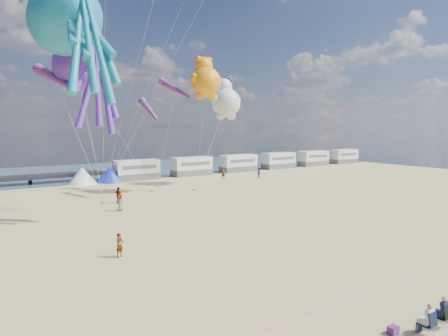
% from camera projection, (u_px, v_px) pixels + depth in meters
% --- Properties ---
extents(ground, '(120.00, 120.00, 0.00)m').
position_uv_depth(ground, '(301.00, 261.00, 23.77)').
color(ground, '#D0BA78').
rests_on(ground, ground).
extents(water, '(120.00, 120.00, 0.00)m').
position_uv_depth(water, '(70.00, 173.00, 68.85)').
color(water, '#355065').
rests_on(water, ground).
extents(motorhome_0, '(6.60, 2.50, 3.00)m').
position_uv_depth(motorhome_0, '(137.00, 170.00, 59.78)').
color(motorhome_0, silver).
rests_on(motorhome_0, ground).
extents(motorhome_1, '(6.60, 2.50, 3.00)m').
position_uv_depth(motorhome_1, '(192.00, 166.00, 65.13)').
color(motorhome_1, silver).
rests_on(motorhome_1, ground).
extents(motorhome_2, '(6.60, 2.50, 3.00)m').
position_uv_depth(motorhome_2, '(238.00, 163.00, 70.48)').
color(motorhome_2, silver).
rests_on(motorhome_2, ground).
extents(motorhome_3, '(6.60, 2.50, 3.00)m').
position_uv_depth(motorhome_3, '(279.00, 161.00, 75.83)').
color(motorhome_3, silver).
rests_on(motorhome_3, ground).
extents(motorhome_4, '(6.60, 2.50, 3.00)m').
position_uv_depth(motorhome_4, '(313.00, 158.00, 81.18)').
color(motorhome_4, silver).
rests_on(motorhome_4, ground).
extents(motorhome_5, '(6.60, 2.50, 3.00)m').
position_uv_depth(motorhome_5, '(344.00, 156.00, 86.53)').
color(motorhome_5, silver).
rests_on(motorhome_5, ground).
extents(tent_white, '(4.00, 4.00, 2.40)m').
position_uv_depth(tent_white, '(82.00, 176.00, 55.31)').
color(tent_white, white).
rests_on(tent_white, ground).
extents(tent_blue, '(4.00, 4.00, 2.40)m').
position_uv_depth(tent_blue, '(111.00, 174.00, 57.56)').
color(tent_blue, '#1933CC').
rests_on(tent_blue, ground).
extents(cooler_purple, '(0.40, 0.30, 0.32)m').
position_uv_depth(cooler_purple, '(393.00, 330.00, 15.45)').
color(cooler_purple, '#591D6F').
rests_on(cooler_purple, ground).
extents(rope_line, '(34.00, 0.03, 0.03)m').
position_uv_depth(rope_line, '(374.00, 289.00, 19.67)').
color(rope_line, '#F2338C').
rests_on(rope_line, ground).
extents(standing_person, '(0.65, 0.57, 1.50)m').
position_uv_depth(standing_person, '(120.00, 245.00, 24.47)').
color(standing_person, tan).
rests_on(standing_person, ground).
extents(beachgoer_0, '(0.69, 0.70, 1.63)m').
position_uv_depth(beachgoer_0, '(120.00, 202.00, 37.87)').
color(beachgoer_0, '#7F6659').
rests_on(beachgoer_0, ground).
extents(beachgoer_1, '(0.61, 0.82, 1.53)m').
position_uv_depth(beachgoer_1, '(259.00, 173.00, 61.73)').
color(beachgoer_1, '#7F6659').
rests_on(beachgoer_1, ground).
extents(beachgoer_3, '(1.03, 1.25, 1.69)m').
position_uv_depth(beachgoer_3, '(119.00, 195.00, 41.68)').
color(beachgoer_3, '#7F6659').
rests_on(beachgoer_3, ground).
extents(beachgoer_5, '(1.63, 0.69, 1.70)m').
position_uv_depth(beachgoer_5, '(223.00, 174.00, 60.70)').
color(beachgoer_5, '#7F6659').
rests_on(beachgoer_5, ground).
extents(sandbag_a, '(0.50, 0.35, 0.22)m').
position_uv_depth(sandbag_a, '(104.00, 203.00, 41.22)').
color(sandbag_a, gray).
rests_on(sandbag_a, ground).
extents(sandbag_b, '(0.50, 0.35, 0.22)m').
position_uv_depth(sandbag_b, '(152.00, 191.00, 49.11)').
color(sandbag_b, gray).
rests_on(sandbag_b, ground).
extents(sandbag_c, '(0.50, 0.35, 0.22)m').
position_uv_depth(sandbag_c, '(196.00, 190.00, 49.85)').
color(sandbag_c, gray).
rests_on(sandbag_c, ground).
extents(sandbag_d, '(0.50, 0.35, 0.22)m').
position_uv_depth(sandbag_d, '(158.00, 186.00, 52.79)').
color(sandbag_d, gray).
rests_on(sandbag_d, ground).
extents(sandbag_e, '(0.50, 0.35, 0.22)m').
position_uv_depth(sandbag_e, '(103.00, 193.00, 47.74)').
color(sandbag_e, gray).
rests_on(sandbag_e, ground).
extents(kite_octopus_teal, '(6.49, 11.28, 12.13)m').
position_uv_depth(kite_octopus_teal, '(65.00, 20.00, 31.38)').
color(kite_octopus_teal, teal).
extents(kite_octopus_purple, '(6.31, 10.46, 11.15)m').
position_uv_depth(kite_octopus_purple, '(79.00, 65.00, 37.19)').
color(kite_octopus_purple, '#56259C').
extents(kite_panda, '(5.44, 5.19, 6.88)m').
position_uv_depth(kite_panda, '(226.00, 103.00, 54.89)').
color(kite_panda, silver).
extents(kite_teddy_orange, '(5.37, 5.19, 6.18)m').
position_uv_depth(kite_teddy_orange, '(206.00, 82.00, 47.93)').
color(kite_teddy_orange, orange).
extents(windsock_left, '(2.88, 6.86, 6.81)m').
position_uv_depth(windsock_left, '(55.00, 78.00, 36.79)').
color(windsock_left, red).
extents(windsock_mid, '(2.57, 5.54, 5.49)m').
position_uv_depth(windsock_mid, '(175.00, 89.00, 49.10)').
color(windsock_mid, red).
extents(windsock_right, '(1.06, 4.90, 4.88)m').
position_uv_depth(windsock_right, '(149.00, 110.00, 45.65)').
color(windsock_right, red).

